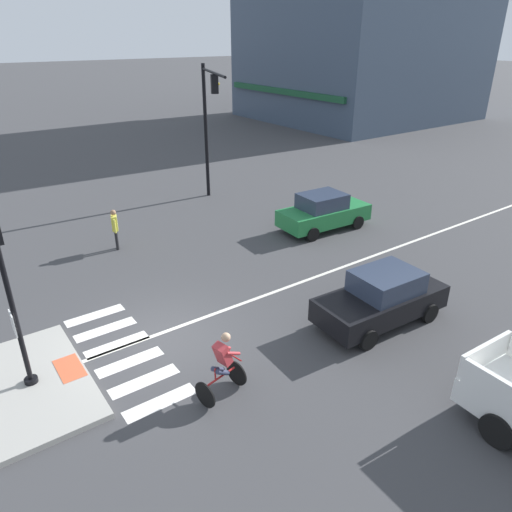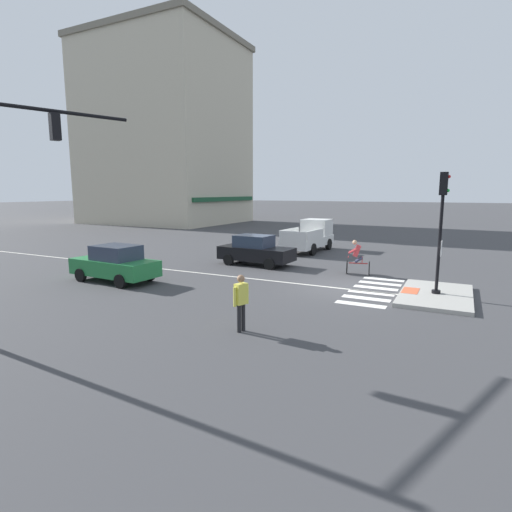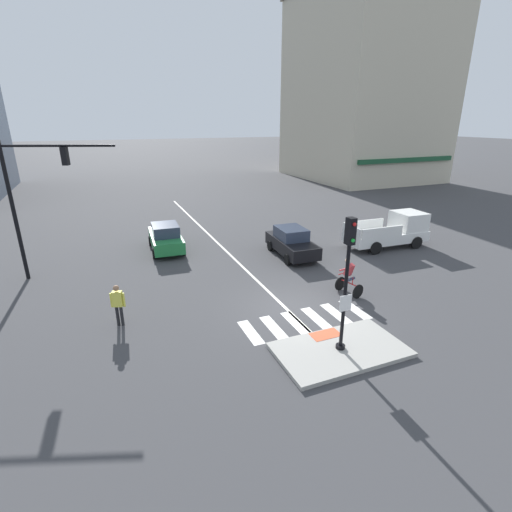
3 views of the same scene
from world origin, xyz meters
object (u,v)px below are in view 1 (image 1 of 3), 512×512
Objects in this scene: signal_pole at (6,284)px; cyclist at (223,364)px; car_green_westbound_far at (323,212)px; traffic_light_mast at (209,115)px; pedestrian_at_curb_left at (115,226)px; car_black_eastbound_mid at (382,298)px.

signal_pole is 2.71× the size of cyclist.
signal_pole reaches higher than car_green_westbound_far.
cyclist is at bearing -29.70° from traffic_light_mast.
car_black_eastbound_mid is at bearing 24.85° from pedestrian_at_curb_left.
pedestrian_at_curb_left reaches higher than car_black_eastbound_mid.
traffic_light_mast is 1.58× the size of car_green_westbound_far.
car_black_eastbound_mid is at bearing -7.62° from traffic_light_mast.
car_black_eastbound_mid is at bearing 89.64° from cyclist.
car_green_westbound_far is at bearing 105.26° from signal_pole.
traffic_light_mast is 1.58× the size of car_black_eastbound_mid.
pedestrian_at_curb_left is (3.00, -6.23, -3.37)m from traffic_light_mast.
signal_pole reaches higher than pedestrian_at_curb_left.
pedestrian_at_curb_left is at bearing -155.15° from car_black_eastbound_mid.
pedestrian_at_curb_left is (-9.72, 1.03, 0.11)m from cyclist.
signal_pole is 9.97m from car_black_eastbound_mid.
pedestrian_at_curb_left is at bearing 144.85° from signal_pole.
car_black_eastbound_mid is (2.98, 9.28, -2.08)m from signal_pole.
car_green_westbound_far is 8.85m from pedestrian_at_curb_left.
traffic_light_mast is 7.69m from pedestrian_at_curb_left.
signal_pole is 0.69× the size of traffic_light_mast.
car_green_westbound_far is at bearing 68.62° from pedestrian_at_curb_left.
car_black_eastbound_mid is 5.55m from cyclist.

